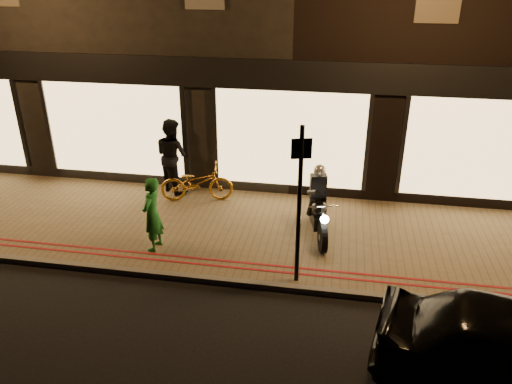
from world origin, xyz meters
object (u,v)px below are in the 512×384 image
motorcycle (318,209)px  sign_post (299,199)px  person_green (152,214)px  bicycle_gold (197,183)px

motorcycle → sign_post: bearing=-110.6°
sign_post → person_green: sign_post is taller
motorcycle → bicycle_gold: bearing=146.3°
motorcycle → person_green: motorcycle is taller
motorcycle → bicycle_gold: (-3.04, 1.22, -0.15)m
sign_post → bicycle_gold: (-2.77, 3.01, -1.21)m
bicycle_gold → person_green: bearing=161.4°
sign_post → bicycle_gold: bearing=132.6°
person_green → motorcycle: bearing=113.4°
motorcycle → bicycle_gold: 3.28m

